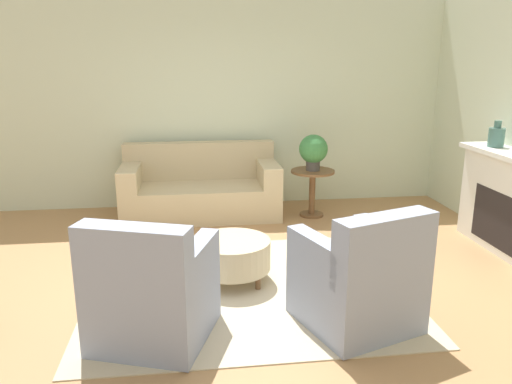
# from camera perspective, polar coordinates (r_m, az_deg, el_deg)

# --- Properties ---
(ground_plane) EXTENTS (16.00, 16.00, 0.00)m
(ground_plane) POSITION_cam_1_polar(r_m,az_deg,el_deg) (4.56, -0.99, -11.02)
(ground_plane) COLOR #AD7F51
(wall_back) EXTENTS (9.54, 0.12, 2.80)m
(wall_back) POSITION_cam_1_polar(r_m,az_deg,el_deg) (6.94, -3.72, 10.04)
(wall_back) COLOR beige
(wall_back) RESTS_ON ground_plane
(rug) EXTENTS (2.77, 2.33, 0.01)m
(rug) POSITION_cam_1_polar(r_m,az_deg,el_deg) (4.55, -0.99, -10.96)
(rug) COLOR beige
(rug) RESTS_ON ground_plane
(couch) EXTENTS (2.00, 0.91, 0.92)m
(couch) POSITION_cam_1_polar(r_m,az_deg,el_deg) (6.56, -6.33, 0.20)
(couch) COLOR #C6B289
(couch) RESTS_ON ground_plane
(armchair_left) EXTENTS (0.99, 1.00, 0.95)m
(armchair_left) POSITION_cam_1_polar(r_m,az_deg,el_deg) (3.72, -11.88, -11.25)
(armchair_left) COLOR #8E99B2
(armchair_left) RESTS_ON rug
(armchair_right) EXTENTS (0.99, 1.00, 0.95)m
(armchair_right) POSITION_cam_1_polar(r_m,az_deg,el_deg) (3.90, 11.81, -9.93)
(armchair_right) COLOR #8E99B2
(armchair_right) RESTS_ON rug
(ottoman_table) EXTENTS (0.70, 0.70, 0.39)m
(ottoman_table) POSITION_cam_1_polar(r_m,az_deg,el_deg) (4.61, -2.75, -7.13)
(ottoman_table) COLOR #C6B289
(ottoman_table) RESTS_ON rug
(side_table) EXTENTS (0.56, 0.56, 0.61)m
(side_table) POSITION_cam_1_polar(r_m,az_deg,el_deg) (6.49, 6.45, 0.85)
(side_table) COLOR brown
(side_table) RESTS_ON ground_plane
(fireplace) EXTENTS (0.44, 1.46, 1.06)m
(fireplace) POSITION_cam_1_polar(r_m,az_deg,el_deg) (5.87, 27.17, -0.90)
(fireplace) COLOR white
(fireplace) RESTS_ON ground_plane
(vase_mantel_near) EXTENTS (0.17, 0.17, 0.29)m
(vase_mantel_near) POSITION_cam_1_polar(r_m,az_deg,el_deg) (6.04, 25.77, 5.73)
(vase_mantel_near) COLOR #477066
(vase_mantel_near) RESTS_ON fireplace
(potted_plant_on_side_table) EXTENTS (0.37, 0.37, 0.46)m
(potted_plant_on_side_table) POSITION_cam_1_polar(r_m,az_deg,el_deg) (6.40, 6.57, 4.77)
(potted_plant_on_side_table) COLOR #4C4742
(potted_plant_on_side_table) RESTS_ON side_table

